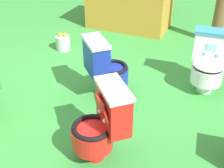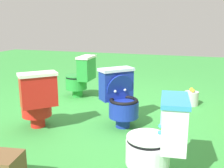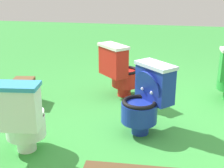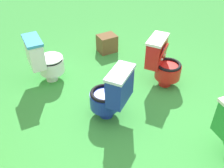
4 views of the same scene
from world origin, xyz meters
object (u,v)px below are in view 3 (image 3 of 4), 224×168
(toilet_blue, at_px, (147,98))
(toilet_white, at_px, (21,117))
(toilet_red, at_px, (120,70))
(small_crate, at_px, (23,91))

(toilet_blue, distance_m, toilet_white, 1.25)
(toilet_red, relative_size, toilet_white, 1.00)
(toilet_white, distance_m, small_crate, 1.28)
(small_crate, bearing_deg, toilet_white, 115.03)
(toilet_red, distance_m, small_crate, 1.28)
(small_crate, bearing_deg, toilet_blue, 162.57)
(toilet_red, relative_size, small_crate, 2.32)
(toilet_red, relative_size, toilet_blue, 1.00)
(toilet_red, height_order, small_crate, toilet_red)
(toilet_red, xyz_separation_m, toilet_white, (0.65, 1.57, -0.00))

